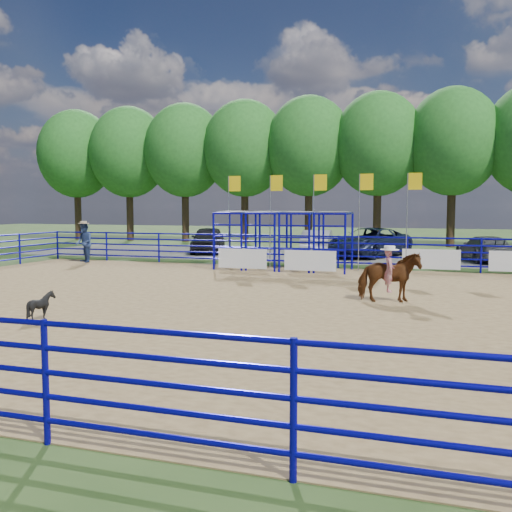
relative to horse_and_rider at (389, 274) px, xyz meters
name	(u,v)px	position (x,y,z in m)	size (l,w,h in m)	color
ground	(278,305)	(-2.97, -1.40, -0.84)	(120.00, 120.00, 0.00)	#365020
arena_dirt	(278,305)	(-2.97, -1.40, -0.83)	(30.00, 20.00, 0.02)	#997C4C
gravel_strip	(359,256)	(-2.97, 15.60, -0.84)	(40.00, 10.00, 0.01)	gray
horse_and_rider	(389,274)	(0.00, 0.00, 0.00)	(1.88, 1.14, 2.28)	#5B2E12
calf	(41,306)	(-7.86, -5.37, -0.46)	(0.58, 0.65, 0.72)	black
spectator_cowboy	(84,242)	(-15.45, 7.35, 0.19)	(1.22, 1.20, 2.04)	navy
car_a	(208,240)	(-11.93, 14.83, -0.04)	(1.87, 4.66, 1.59)	black
car_b	(318,243)	(-5.27, 15.17, -0.10)	(1.54, 4.43, 1.46)	gray
car_c	(369,242)	(-2.36, 15.12, -0.03)	(2.67, 5.78, 1.61)	#161D38
car_d	(484,249)	(3.53, 14.21, -0.18)	(1.82, 4.48, 1.30)	#59595C
perimeter_fence	(278,279)	(-2.97, -1.40, -0.09)	(30.10, 20.10, 1.50)	#0B07A2
chute_assembly	(291,242)	(-4.87, 7.44, 0.42)	(19.32, 2.41, 4.20)	#0B07A2
treeline	(378,139)	(-2.97, 24.60, 6.69)	(56.40, 6.40, 11.24)	#3F2B19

